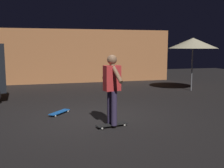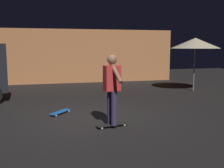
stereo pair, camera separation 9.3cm
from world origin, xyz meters
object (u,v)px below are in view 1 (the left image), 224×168
(patio_umbrella, at_px, (193,43))
(skater, at_px, (112,85))
(skateboard_ridden, at_px, (112,125))
(skateboard_spare, at_px, (59,112))

(patio_umbrella, distance_m, skater, 6.49)
(skateboard_ridden, xyz_separation_m, skateboard_spare, (-1.15, 1.58, 0.00))
(patio_umbrella, relative_size, skater, 1.38)
(patio_umbrella, xyz_separation_m, skateboard_ridden, (-4.75, -4.29, -2.02))
(patio_umbrella, height_order, skateboard_spare, patio_umbrella)
(skateboard_ridden, height_order, skater, skater)
(patio_umbrella, xyz_separation_m, skateboard_spare, (-5.90, -2.71, -2.02))
(skater, bearing_deg, patio_umbrella, 42.05)
(patio_umbrella, bearing_deg, skateboard_spare, -155.37)
(patio_umbrella, height_order, skateboard_ridden, patio_umbrella)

